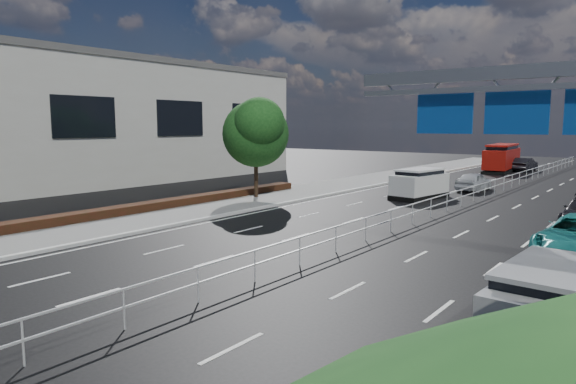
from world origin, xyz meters
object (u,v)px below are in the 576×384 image
Objects in this scene: near_car_dark at (525,164)px; silver_minivan at (550,306)px; overhead_gantry at (541,103)px; white_minivan at (420,184)px; red_bus at (502,157)px; near_car_silver at (474,181)px.

silver_minivan reaches higher than near_car_dark.
near_car_dark is at bearing 102.83° from overhead_gantry.
white_minivan is 0.49× the size of red_bus.
overhead_gantry reaches higher than near_car_dark.
red_bus is 2.67m from near_car_dark.
red_bus is at bearing -78.75° from near_car_silver.
red_bus is 2.26× the size of near_car_dark.
overhead_gantry is 23.30m from near_car_silver.
near_car_dark is (0.66, 26.67, -0.26)m from white_minivan.
white_minivan reaches higher than silver_minivan.
overhead_gantry is 42.75m from near_car_dark.
near_car_silver is (2.89, -18.61, -0.81)m from red_bus.
near_car_dark is at bearing -84.90° from near_car_silver.
white_minivan is at bearing -92.29° from red_bus.
near_car_dark is (1.94, 1.66, -0.79)m from red_bus.
red_bus is 2.39× the size of near_car_silver.
overhead_gantry is 18.46m from white_minivan.
red_bus reaches higher than white_minivan.
near_car_silver is at bearing -86.39° from red_bus.
near_car_silver is at bearing 113.80° from silver_minivan.
red_bus is (-11.37, 39.75, -4.10)m from overhead_gantry.
overhead_gantry reaches higher than near_car_silver.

